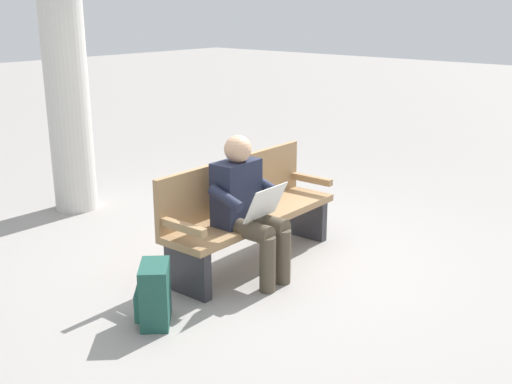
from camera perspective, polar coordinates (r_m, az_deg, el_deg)
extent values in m
plane|color=gray|center=(5.47, -0.25, -6.42)|extent=(40.00, 40.00, 0.00)
cube|color=#9E7A51|center=(5.32, -0.26, -2.26)|extent=(1.81, 0.54, 0.06)
cube|color=#9E7A51|center=(5.38, -2.04, 0.78)|extent=(1.80, 0.11, 0.45)
cube|color=#9E7A51|center=(5.93, 4.94, 1.21)|extent=(0.08, 0.48, 0.06)
cube|color=#9E7A51|center=(4.68, -6.86, -3.15)|extent=(0.08, 0.48, 0.06)
cube|color=#2D2D33|center=(6.00, 4.58, -2.34)|extent=(0.09, 0.43, 0.39)
cube|color=#2D2D33|center=(4.85, -6.28, -7.16)|extent=(0.09, 0.43, 0.39)
cube|color=#1E2338|center=(5.00, -1.81, -0.04)|extent=(0.41, 0.23, 0.52)
sphere|color=tan|center=(4.89, -1.67, 3.95)|extent=(0.22, 0.22, 0.22)
cylinder|color=#4C4233|center=(5.02, 0.78, -2.89)|extent=(0.16, 0.42, 0.15)
cylinder|color=#4C4233|center=(4.88, -0.68, -3.51)|extent=(0.16, 0.42, 0.15)
cylinder|color=#4C4233|center=(5.00, 2.48, -5.94)|extent=(0.13, 0.13, 0.45)
cylinder|color=#4C4233|center=(4.86, 1.06, -6.65)|extent=(0.13, 0.13, 0.45)
cylinder|color=#1E2338|center=(5.11, 0.79, 0.65)|extent=(0.10, 0.32, 0.18)
cylinder|color=#1E2338|center=(4.76, -2.79, -0.61)|extent=(0.10, 0.32, 0.18)
cube|color=silver|center=(4.83, 0.89, -0.98)|extent=(0.40, 0.15, 0.27)
cube|color=#1E4C42|center=(4.45, -9.22, -9.21)|extent=(0.37, 0.37, 0.44)
cube|color=#23574C|center=(4.50, -10.68, -9.97)|extent=(0.19, 0.19, 0.20)
cylinder|color=beige|center=(6.83, -17.50, 15.54)|extent=(0.45, 0.45, 4.19)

